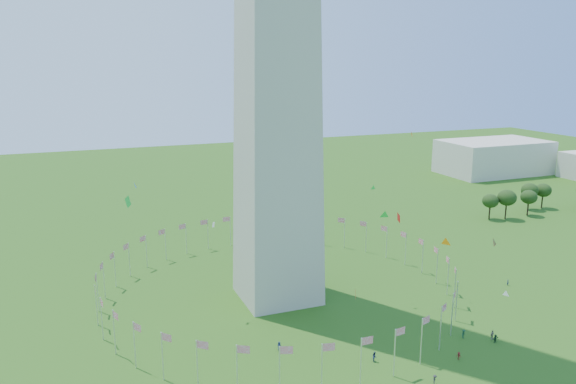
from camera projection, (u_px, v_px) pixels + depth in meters
name	position (u px, v px, depth m)	size (l,w,h in m)	color
flag_ring	(277.00, 279.00, 130.25)	(80.24, 80.24, 9.00)	silver
gov_building_east_a	(493.00, 157.00, 273.61)	(50.00, 30.00, 16.00)	beige
kites_aloft	(414.00, 235.00, 106.05)	(132.90, 69.44, 34.67)	orange
tree_line_east	(541.00, 200.00, 202.94)	(52.97, 15.84, 10.25)	#264517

